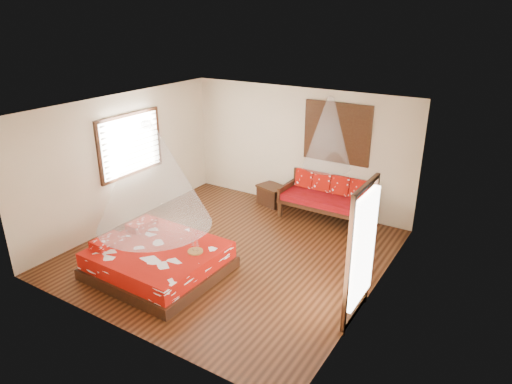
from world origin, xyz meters
TOP-DOWN VIEW (x-y plane):
  - room at (0.00, 0.00)m, footprint 5.54×5.54m
  - bed at (-0.69, -1.29)m, footprint 2.19×1.99m
  - daybed at (0.93, 2.39)m, footprint 1.97×0.87m
  - storage_chest at (-0.50, 2.45)m, footprint 0.79×0.67m
  - shutter_panel at (0.93, 2.72)m, footprint 1.52×0.06m
  - window_left at (-2.71, 0.20)m, footprint 0.10×1.74m
  - glazed_door at (2.72, -0.60)m, footprint 0.08×1.02m
  - wine_tray at (-0.01, -1.07)m, footprint 0.27×0.27m
  - mosquito_net_main at (-0.67, -1.29)m, footprint 1.94×1.94m
  - mosquito_net_daybed at (0.93, 2.25)m, footprint 1.02×1.02m

SIDE VIEW (x-z plane):
  - storage_chest at x=-0.50m, z-range 0.00..0.47m
  - bed at x=-0.69m, z-range -0.07..0.57m
  - daybed at x=0.93m, z-range 0.03..1.01m
  - wine_tray at x=-0.01m, z-range 0.45..0.66m
  - glazed_door at x=2.72m, z-range -0.01..2.15m
  - room at x=0.00m, z-range -0.02..2.82m
  - window_left at x=-2.71m, z-range 1.03..2.37m
  - mosquito_net_main at x=-0.67m, z-range 0.95..2.75m
  - shutter_panel at x=0.93m, z-range 1.24..2.56m
  - mosquito_net_daybed at x=0.93m, z-range 1.25..2.75m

